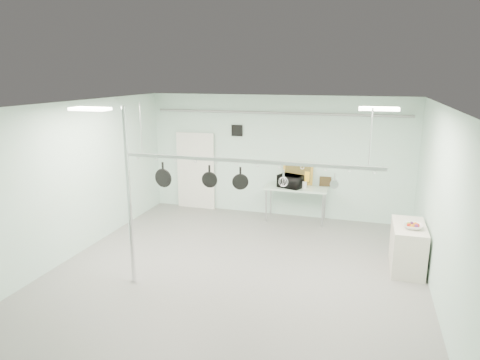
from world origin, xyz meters
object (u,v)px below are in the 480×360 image
(prep_table, at_px, (296,190))
(pot_rack, at_px, (247,160))
(microwave, at_px, (291,181))
(coffee_canister, at_px, (304,184))
(side_cabinet, at_px, (408,247))
(skillet_left, at_px, (163,175))
(skillet_mid, at_px, (209,176))
(skillet_right, at_px, (240,178))
(chrome_pole, at_px, (129,198))
(fruit_bowl, at_px, (413,226))

(prep_table, height_order, pot_rack, pot_rack)
(microwave, bearing_deg, coffee_canister, -150.66)
(side_cabinet, bearing_deg, skillet_left, -166.63)
(microwave, height_order, skillet_left, skillet_left)
(skillet_mid, height_order, skillet_right, same)
(chrome_pole, height_order, side_cabinet, chrome_pole)
(skillet_left, distance_m, skillet_right, 1.55)
(side_cabinet, bearing_deg, chrome_pole, -157.59)
(coffee_canister, distance_m, skillet_right, 3.46)
(skillet_mid, bearing_deg, skillet_right, -1.94)
(microwave, relative_size, coffee_canister, 3.14)
(coffee_canister, xyz_separation_m, skillet_right, (-0.73, -3.26, 0.88))
(microwave, bearing_deg, skillet_left, 79.15)
(microwave, relative_size, fruit_bowl, 1.65)
(fruit_bowl, height_order, skillet_left, skillet_left)
(chrome_pole, distance_m, microwave, 4.67)
(chrome_pole, relative_size, prep_table, 2.00)
(prep_table, height_order, fruit_bowl, fruit_bowl)
(pot_rack, relative_size, coffee_canister, 25.68)
(prep_table, relative_size, skillet_right, 3.88)
(pot_rack, xyz_separation_m, skillet_left, (-1.68, 0.00, -0.40))
(skillet_mid, distance_m, skillet_right, 0.60)
(side_cabinet, distance_m, pot_rack, 3.62)
(fruit_bowl, relative_size, skillet_right, 0.86)
(fruit_bowl, xyz_separation_m, skillet_right, (-3.11, -0.93, 0.94))
(chrome_pole, relative_size, pot_rack, 0.67)
(prep_table, relative_size, side_cabinet, 1.33)
(prep_table, xyz_separation_m, skillet_left, (-2.08, -3.30, 1.00))
(chrome_pole, relative_size, skillet_mid, 7.42)
(prep_table, xyz_separation_m, skillet_mid, (-1.12, -3.30, 1.04))
(microwave, xyz_separation_m, fruit_bowl, (2.72, -2.28, -0.12))
(side_cabinet, bearing_deg, pot_rack, -159.55)
(chrome_pole, height_order, skillet_left, chrome_pole)
(fruit_bowl, bearing_deg, chrome_pole, -159.51)
(skillet_left, xyz_separation_m, skillet_right, (1.55, 0.00, 0.05))
(pot_rack, relative_size, microwave, 8.18)
(pot_rack, height_order, skillet_left, pot_rack)
(chrome_pole, xyz_separation_m, prep_table, (2.30, 4.20, -0.77))
(fruit_bowl, xyz_separation_m, skillet_mid, (-3.71, -0.93, 0.93))
(side_cabinet, xyz_separation_m, pot_rack, (-2.95, -1.10, 1.78))
(side_cabinet, height_order, skillet_mid, skillet_mid)
(prep_table, relative_size, skillet_mid, 3.71)
(prep_table, relative_size, fruit_bowl, 4.50)
(chrome_pole, relative_size, skillet_right, 7.76)
(microwave, bearing_deg, skillet_right, 103.44)
(coffee_canister, distance_m, skillet_left, 4.07)
(pot_rack, bearing_deg, side_cabinet, 20.45)
(side_cabinet, relative_size, coffee_canister, 6.42)
(microwave, xyz_separation_m, skillet_mid, (-0.99, -3.21, 0.80))
(prep_table, bearing_deg, chrome_pole, -118.71)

